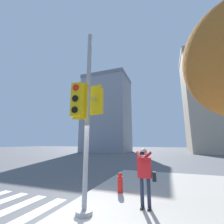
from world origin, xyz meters
name	(u,v)px	position (x,y,z in m)	size (l,w,h in m)	color
sidewalk_corner	(198,196)	(3.50, 3.50, 0.07)	(8.00, 8.00, 0.14)	#ADA89E
traffic_signal_pole	(88,113)	(0.38, 0.54, 2.90)	(0.48, 1.47, 5.47)	#939399
person_photographer	(145,172)	(1.86, 1.52, 1.15)	(0.58, 0.54, 1.69)	black
fire_hydrant	(120,183)	(0.72, 2.61, 0.50)	(0.20, 0.26, 0.73)	red
building_left	(107,113)	(-10.98, 29.87, 9.18)	(10.63, 8.43, 18.32)	gray
building_right	(216,99)	(12.69, 32.79, 11.11)	(12.13, 9.15, 22.19)	tan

